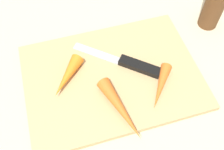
# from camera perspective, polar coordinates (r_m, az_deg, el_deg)

# --- Properties ---
(ground_plane) EXTENTS (1.40, 1.40, 0.00)m
(ground_plane) POSITION_cam_1_polar(r_m,az_deg,el_deg) (0.57, 0.00, -0.66)
(ground_plane) COLOR #C6B793
(cutting_board) EXTENTS (0.36, 0.26, 0.01)m
(cutting_board) POSITION_cam_1_polar(r_m,az_deg,el_deg) (0.56, 0.00, -0.33)
(cutting_board) COLOR tan
(cutting_board) RESTS_ON ground_plane
(knife) EXTENTS (0.17, 0.14, 0.01)m
(knife) POSITION_cam_1_polar(r_m,az_deg,el_deg) (0.57, 4.70, 2.06)
(knife) COLOR #B7B7BC
(knife) RESTS_ON cutting_board
(carrot_shortest) EXTENTS (0.08, 0.09, 0.03)m
(carrot_shortest) POSITION_cam_1_polar(r_m,az_deg,el_deg) (0.55, -9.51, -0.31)
(carrot_shortest) COLOR orange
(carrot_shortest) RESTS_ON cutting_board
(carrot_longest) EXTENTS (0.06, 0.14, 0.03)m
(carrot_longest) POSITION_cam_1_polar(r_m,az_deg,el_deg) (0.51, 1.90, -7.21)
(carrot_longest) COLOR orange
(carrot_longest) RESTS_ON cutting_board
(carrot_medium) EXTENTS (0.08, 0.10, 0.02)m
(carrot_medium) POSITION_cam_1_polar(r_m,az_deg,el_deg) (0.54, 10.25, -2.39)
(carrot_medium) COLOR orange
(carrot_medium) RESTS_ON cutting_board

